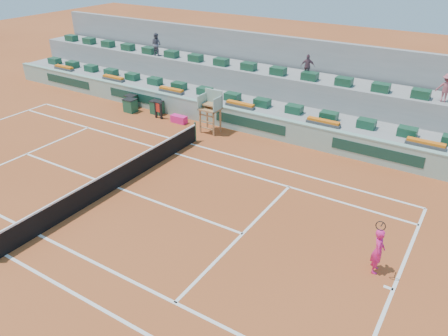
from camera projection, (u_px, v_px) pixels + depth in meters
The scene contains 20 objects.
ground at pixel (118, 188), 19.34m from camera, with size 90.00×90.00×0.00m, color #98431D.
seating_tier_lower at pixel (240, 105), 27.06m from camera, with size 36.00×4.00×1.20m, color #969693.
seating_tier_upper at pixel (253, 88), 27.93m from camera, with size 36.00×2.40×2.60m, color #969693.
stadium_back_wall at pixel (265, 68), 28.70m from camera, with size 36.00×0.40×4.40m, color #969693.
player_bag at pixel (179, 119), 26.04m from camera, with size 0.99×0.44×0.44m, color #F11F7E.
spectator_left at pixel (156, 44), 29.81m from camera, with size 0.73×0.57×1.51m, color #52515E.
spectator_mid at pixel (308, 66), 25.03m from camera, with size 0.79×0.33×1.35m, color #684552.
spectator_right at pixel (446, 88), 21.36m from camera, with size 0.91×0.52×1.41m, color #A4525B.
court_lines at pixel (118, 188), 19.34m from camera, with size 23.89×11.09×0.01m.
tennis_net at pixel (116, 177), 19.10m from camera, with size 0.10×11.97×1.10m.
advertising_hoarding at pixel (221, 116), 25.39m from camera, with size 36.00×0.34×1.26m.
umpire_chair at pixel (211, 106), 24.22m from camera, with size 1.10×0.90×2.40m.
seat_row_lower at pixel (232, 97), 26.00m from camera, with size 32.90×0.60×0.44m.
seat_row_upper at pixel (249, 66), 26.77m from camera, with size 32.90×0.60×0.44m.
flower_planters at pixel (204, 97), 26.15m from camera, with size 26.80×0.36×0.28m.
drink_cooler_a at pixel (157, 107), 27.30m from camera, with size 0.78×0.67×0.84m.
drink_cooler_b at pixel (130, 105), 27.57m from camera, with size 0.76×0.66×0.84m.
drink_cooler_c at pixel (131, 101), 28.24m from camera, with size 0.69×0.59×0.84m.
towel_rack at pixel (158, 109), 26.47m from camera, with size 0.66×0.11×1.03m.
tennis_player at pixel (378, 251), 14.15m from camera, with size 0.50×0.89×2.28m.
Camera 1 is at (12.88, -11.60, 9.83)m, focal length 35.00 mm.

